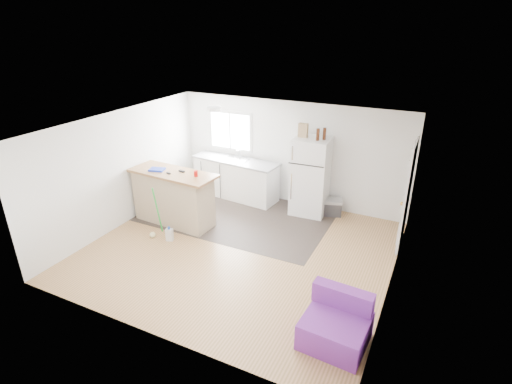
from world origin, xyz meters
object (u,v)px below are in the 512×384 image
kitchen_cabinets (236,178)px  bottle_left (318,135)px  red_cup (196,174)px  refrigerator (310,176)px  bottle_right (324,134)px  peninsula (174,197)px  mop (154,227)px  cooler (331,207)px  cardboard_box (303,130)px  blue_tray (157,169)px  purple_seat (336,325)px  cleaner_jug (169,234)px

kitchen_cabinets → bottle_left: bearing=1.6°
bottle_left → red_cup: bearing=-140.9°
refrigerator → bottle_left: bearing=-41.5°
bottle_right → peninsula: bearing=-147.1°
refrigerator → peninsula: bearing=-147.6°
peninsula → mop: bearing=-84.6°
kitchen_cabinets → cooler: bearing=7.0°
peninsula → refrigerator: 3.00m
mop → cardboard_box: cardboard_box is taller
refrigerator → blue_tray: bearing=-150.1°
blue_tray → purple_seat: bearing=-22.7°
kitchen_cabinets → purple_seat: bearing=-40.1°
cardboard_box → cleaner_jug: bearing=-127.4°
kitchen_cabinets → mop: kitchen_cabinets is taller
cleaner_jug → blue_tray: 1.41m
kitchen_cabinets → cardboard_box: size_ratio=7.37×
blue_tray → cooler: bearing=30.0°
cooler → mop: bearing=-158.4°
refrigerator → cardboard_box: 1.04m
kitchen_cabinets → bottle_right: (2.14, -0.03, 1.37)m
peninsula → purple_seat: (4.06, -1.89, -0.33)m
refrigerator → cardboard_box: (-0.22, -0.01, 1.02)m
refrigerator → red_cup: size_ratio=14.44×
peninsula → cardboard_box: cardboard_box is taller
cooler → cardboard_box: bearing=168.5°
refrigerator → red_cup: 2.54m
purple_seat → bottle_left: bottle_left is taller
peninsula → red_cup: bearing=4.5°
mop → blue_tray: 1.20m
bottle_left → kitchen_cabinets: bearing=175.7°
refrigerator → kitchen_cabinets: bearing=175.8°
peninsula → mop: (0.02, -0.72, -0.35)m
red_cup → purple_seat: bearing=-28.7°
red_cup → bottle_right: size_ratio=0.48×
mop → bottle_right: 3.97m
bottle_left → mop: bearing=-137.6°
mop → red_cup: red_cup is taller
red_cup → blue_tray: size_ratio=0.40×
cleaner_jug → bottle_left: size_ratio=1.21×
cleaner_jug → bottle_right: bottle_right is taller
cooler → blue_tray: blue_tray is taller
peninsula → red_cup: 0.87m
cleaner_jug → refrigerator: bearing=31.5°
purple_seat → cardboard_box: cardboard_box is taller
cleaner_jug → red_cup: bearing=54.0°
peninsula → blue_tray: blue_tray is taller
cooler → bottle_right: size_ratio=2.26×
cleaner_jug → mop: (-0.35, -0.02, 0.10)m
bottle_right → cardboard_box: bearing=-177.3°
mop → cooler: bearing=23.0°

